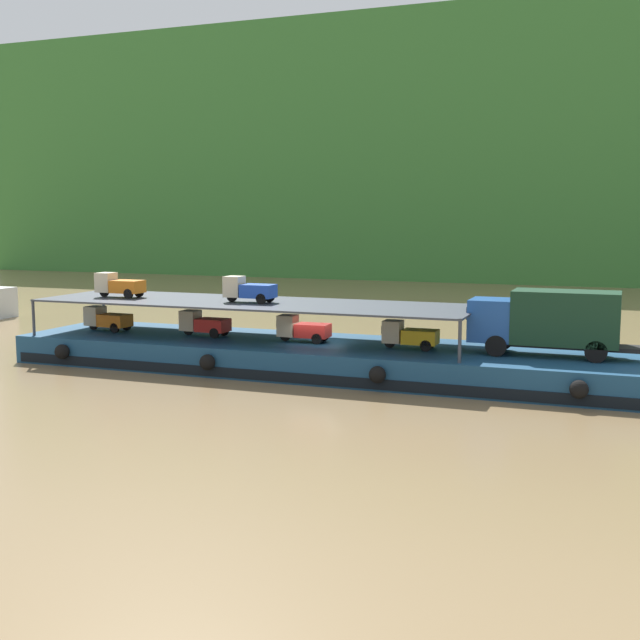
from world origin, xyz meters
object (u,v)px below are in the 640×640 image
object	(u,v)px
covered_lorry	(548,320)
mini_truck_upper_mid	(249,290)
mini_truck_lower_stern	(107,319)
mini_truck_lower_aft	(204,323)
mini_truck_lower_mid	(303,329)
cargo_barge	(318,357)
mini_truck_lower_fore	(409,335)
mini_truck_upper_stern	(119,285)

from	to	relation	value
covered_lorry	mini_truck_upper_mid	xyz separation A→B (m)	(-15.29, -0.55, 1.00)
mini_truck_lower_stern	mini_truck_upper_mid	size ratio (longest dim) A/B	1.02
mini_truck_lower_stern	mini_truck_upper_mid	distance (m)	9.38
mini_truck_lower_aft	mini_truck_lower_mid	world-z (taller)	same
mini_truck_lower_aft	mini_truck_upper_mid	bearing A→B (deg)	-7.67
cargo_barge	mini_truck_lower_fore	distance (m)	5.12
cargo_barge	mini_truck_upper_stern	bearing A→B (deg)	-177.64
mini_truck_lower_aft	mini_truck_lower_fore	bearing A→B (deg)	-0.82
cargo_barge	covered_lorry	xyz separation A→B (m)	(11.50, 0.19, 2.44)
cargo_barge	mini_truck_lower_aft	bearing A→B (deg)	179.68
mini_truck_lower_fore	mini_truck_upper_stern	distance (m)	16.85
mini_truck_lower_fore	covered_lorry	bearing A→B (deg)	2.75
mini_truck_lower_stern	mini_truck_upper_mid	xyz separation A→B (m)	(9.17, -0.22, 2.00)
mini_truck_lower_stern	mini_truck_lower_mid	world-z (taller)	same
mini_truck_lower_aft	mini_truck_lower_fore	world-z (taller)	same
covered_lorry	mini_truck_upper_mid	distance (m)	15.33
covered_lorry	mini_truck_upper_stern	world-z (taller)	mini_truck_upper_stern
mini_truck_lower_fore	mini_truck_upper_mid	distance (m)	8.93
mini_truck_lower_mid	mini_truck_lower_fore	xyz separation A→B (m)	(5.77, -0.16, 0.00)
mini_truck_lower_stern	cargo_barge	bearing A→B (deg)	0.62
mini_truck_lower_fore	mini_truck_lower_stern	bearing A→B (deg)	-179.97
cargo_barge	mini_truck_lower_stern	xyz separation A→B (m)	(-12.96, -0.14, 1.44)
cargo_barge	mini_truck_upper_mid	bearing A→B (deg)	-174.57
mini_truck_lower_fore	mini_truck_upper_stern	bearing A→B (deg)	-178.78
cargo_barge	mini_truck_upper_mid	distance (m)	5.13
mini_truck_upper_stern	mini_truck_upper_mid	distance (m)	8.03
mini_truck_upper_stern	mini_truck_lower_stern	bearing A→B (deg)	162.98
cargo_barge	covered_lorry	bearing A→B (deg)	0.93
mini_truck_lower_mid	mini_truck_lower_fore	size ratio (longest dim) A/B	1.01
mini_truck_lower_aft	mini_truck_lower_mid	xyz separation A→B (m)	(5.88, -0.01, 0.00)
cargo_barge	mini_truck_lower_mid	size ratio (longest dim) A/B	11.86
mini_truck_upper_mid	mini_truck_lower_fore	bearing A→B (deg)	1.52
covered_lorry	mini_truck_lower_fore	bearing A→B (deg)	-177.25
mini_truck_lower_mid	mini_truck_lower_fore	distance (m)	5.77
cargo_barge	covered_lorry	distance (m)	11.76
covered_lorry	cargo_barge	bearing A→B (deg)	-179.07
covered_lorry	mini_truck_upper_mid	world-z (taller)	mini_truck_upper_mid
cargo_barge	mini_truck_upper_mid	size ratio (longest dim) A/B	11.98
mini_truck_lower_stern	mini_truck_lower_aft	xyz separation A→B (m)	(6.22, 0.18, 0.00)
mini_truck_lower_aft	mini_truck_upper_stern	distance (m)	5.49
cargo_barge	covered_lorry	world-z (taller)	covered_lorry
mini_truck_lower_mid	mini_truck_upper_mid	world-z (taller)	mini_truck_upper_mid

